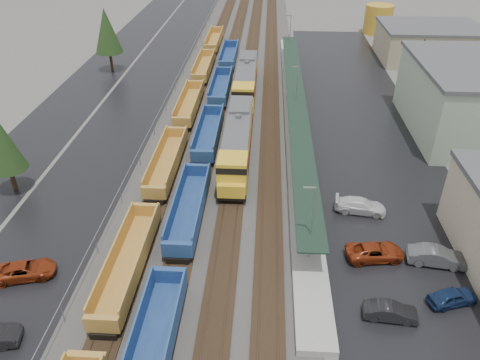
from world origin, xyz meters
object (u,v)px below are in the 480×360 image
at_px(parked_car_east_d, 453,297).
at_px(parked_car_east_e, 436,257).
at_px(parked_car_east_b, 375,252).
at_px(well_string_blue, 200,166).
at_px(parked_car_west_c, 25,270).
at_px(well_string_yellow, 167,162).
at_px(storage_tank, 378,19).
at_px(locomotive_lead, 237,143).
at_px(parked_car_east_c, 360,206).
at_px(locomotive_trail, 246,81).
at_px(parked_car_east_a, 390,312).

relative_size(parked_car_east_d, parked_car_east_e, 0.81).
relative_size(parked_car_east_b, parked_car_east_e, 1.04).
distance_m(well_string_blue, parked_car_west_c, 21.60).
distance_m(well_string_yellow, storage_tank, 73.47).
relative_size(storage_tank, parked_car_west_c, 1.25).
relative_size(well_string_blue, parked_car_west_c, 19.50).
bearing_deg(parked_car_east_d, parked_car_east_e, -18.81).
bearing_deg(well_string_blue, parked_car_east_b, -37.32).
bearing_deg(parked_car_east_b, locomotive_lead, 30.51).
bearing_deg(parked_car_east_d, parked_car_east_c, 5.57).
relative_size(locomotive_lead, locomotive_trail, 1.00).
height_order(storage_tank, parked_car_east_e, storage_tank).
xyz_separation_m(parked_car_west_c, parked_car_east_c, (29.95, 11.28, 0.05)).
xyz_separation_m(locomotive_trail, well_string_blue, (-4.00, -24.56, -1.29)).
bearing_deg(locomotive_trail, well_string_blue, -99.25).
bearing_deg(well_string_yellow, parked_car_east_b, -33.30).
distance_m(locomotive_trail, well_string_yellow, 25.12).
bearing_deg(parked_car_east_c, parked_car_east_b, -170.88).
bearing_deg(locomotive_lead, well_string_yellow, -160.88).
relative_size(well_string_blue, parked_car_east_c, 18.99).
height_order(parked_car_east_b, parked_car_east_c, parked_car_east_c).
height_order(locomotive_trail, parked_car_east_e, locomotive_trail).
bearing_deg(parked_car_east_d, well_string_blue, 32.79).
xyz_separation_m(parked_car_east_a, parked_car_east_d, (5.26, 1.86, 0.00)).
relative_size(well_string_blue, parked_car_east_e, 19.70).
xyz_separation_m(well_string_blue, parked_car_east_b, (17.44, -13.30, -0.49)).
height_order(locomotive_lead, parked_car_east_b, locomotive_lead).
bearing_deg(parked_car_east_d, parked_car_west_c, 70.42).
bearing_deg(parked_car_west_c, parked_car_east_a, -110.28).
bearing_deg(storage_tank, well_string_yellow, -119.37).
distance_m(locomotive_lead, well_string_blue, 5.51).
bearing_deg(parked_car_east_b, well_string_blue, 44.63).
xyz_separation_m(parked_car_east_d, parked_car_east_e, (0.06, 4.66, 0.13)).
relative_size(locomotive_lead, well_string_blue, 0.21).
height_order(parked_car_east_a, parked_car_east_b, parked_car_east_b).
height_order(parked_car_west_c, parked_car_east_d, parked_car_west_c).
bearing_deg(parked_car_east_c, parked_car_west_c, 118.33).
distance_m(parked_car_east_d, parked_car_east_e, 4.66).
bearing_deg(locomotive_trail, parked_car_east_e, -64.01).
bearing_deg(parked_car_east_e, locomotive_trail, 33.85).
relative_size(well_string_blue, parked_car_east_a, 23.57).
xyz_separation_m(well_string_blue, storage_tank, (32.02, 64.79, 1.91)).
bearing_deg(locomotive_trail, well_string_yellow, -108.60).
distance_m(locomotive_trail, parked_car_east_b, 40.21).
relative_size(parked_car_west_c, parked_car_east_b, 0.97).
xyz_separation_m(locomotive_lead, parked_car_east_e, (18.67, -17.29, -1.69)).
bearing_deg(parked_car_east_c, well_string_blue, 77.96).
xyz_separation_m(parked_car_east_c, parked_car_east_d, (5.35, -12.20, -0.06)).
bearing_deg(parked_car_east_d, well_string_yellow, 36.13).
bearing_deg(parked_car_east_e, parked_car_east_a, 148.65).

